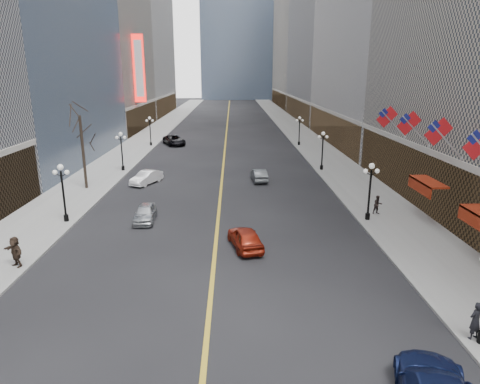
{
  "coord_description": "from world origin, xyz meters",
  "views": [
    {
      "loc": [
        1.18,
        -1.7,
        11.31
      ],
      "look_at": [
        1.49,
        15.93,
        6.37
      ],
      "focal_mm": 32.0,
      "sensor_mm": 36.0,
      "label": 1
    }
  ],
  "objects_px": {
    "streetlamp_east_1": "(370,186)",
    "car_sb_far": "(259,175)",
    "streetlamp_west_3": "(150,128)",
    "ped_ne_corner": "(475,321)",
    "car_nb_far": "(174,140)",
    "streetlamp_east_2": "(323,147)",
    "car_nb_near": "(145,213)",
    "car_nb_mid": "(146,177)",
    "car_sb_mid": "(245,238)",
    "streetlamp_east_3": "(299,128)",
    "streetlamp_west_2": "(122,147)",
    "streetlamp_west_1": "(63,187)"
  },
  "relations": [
    {
      "from": "streetlamp_east_1",
      "to": "car_sb_far",
      "type": "relative_size",
      "value": 1.13
    },
    {
      "from": "streetlamp_west_3",
      "to": "ped_ne_corner",
      "type": "height_order",
      "value": "streetlamp_west_3"
    },
    {
      "from": "car_nb_far",
      "to": "ped_ne_corner",
      "type": "relative_size",
      "value": 3.28
    },
    {
      "from": "streetlamp_east_2",
      "to": "streetlamp_west_3",
      "type": "distance_m",
      "value": 29.68
    },
    {
      "from": "car_nb_near",
      "to": "streetlamp_west_3",
      "type": "bearing_deg",
      "value": 96.78
    },
    {
      "from": "car_nb_mid",
      "to": "car_sb_mid",
      "type": "height_order",
      "value": "car_sb_mid"
    },
    {
      "from": "streetlamp_east_2",
      "to": "car_sb_far",
      "type": "relative_size",
      "value": 1.13
    },
    {
      "from": "streetlamp_west_3",
      "to": "ped_ne_corner",
      "type": "xyz_separation_m",
      "value": [
        23.4,
        -51.68,
        -1.88
      ]
    },
    {
      "from": "streetlamp_east_3",
      "to": "streetlamp_west_3",
      "type": "relative_size",
      "value": 1.0
    },
    {
      "from": "car_sb_far",
      "to": "ped_ne_corner",
      "type": "bearing_deg",
      "value": 99.8
    },
    {
      "from": "ped_ne_corner",
      "to": "streetlamp_east_3",
      "type": "bearing_deg",
      "value": -112.44
    },
    {
      "from": "streetlamp_east_2",
      "to": "car_sb_mid",
      "type": "bearing_deg",
      "value": -112.93
    },
    {
      "from": "streetlamp_west_2",
      "to": "streetlamp_east_1",
      "type": "bearing_deg",
      "value": -37.33
    },
    {
      "from": "streetlamp_east_1",
      "to": "ped_ne_corner",
      "type": "relative_size",
      "value": 2.59
    },
    {
      "from": "streetlamp_east_1",
      "to": "streetlamp_east_2",
      "type": "bearing_deg",
      "value": 90.0
    },
    {
      "from": "car_nb_far",
      "to": "car_sb_mid",
      "type": "xyz_separation_m",
      "value": [
        10.25,
        -42.32,
        -0.07
      ]
    },
    {
      "from": "streetlamp_west_1",
      "to": "car_nb_mid",
      "type": "relative_size",
      "value": 1.08
    },
    {
      "from": "streetlamp_west_2",
      "to": "car_nb_mid",
      "type": "height_order",
      "value": "streetlamp_west_2"
    },
    {
      "from": "streetlamp_west_3",
      "to": "ped_ne_corner",
      "type": "bearing_deg",
      "value": -65.64
    },
    {
      "from": "streetlamp_west_3",
      "to": "car_sb_mid",
      "type": "distance_m",
      "value": 43.47
    },
    {
      "from": "car_nb_near",
      "to": "streetlamp_east_2",
      "type": "bearing_deg",
      "value": 42.38
    },
    {
      "from": "streetlamp_east_3",
      "to": "car_sb_far",
      "type": "distance_m",
      "value": 24.27
    },
    {
      "from": "streetlamp_west_1",
      "to": "streetlamp_west_2",
      "type": "height_order",
      "value": "same"
    },
    {
      "from": "streetlamp_west_2",
      "to": "car_sb_far",
      "type": "relative_size",
      "value": 1.13
    },
    {
      "from": "streetlamp_east_3",
      "to": "car_nb_mid",
      "type": "height_order",
      "value": "streetlamp_east_3"
    },
    {
      "from": "streetlamp_east_2",
      "to": "car_sb_mid",
      "type": "relative_size",
      "value": 1.07
    },
    {
      "from": "car_nb_near",
      "to": "car_sb_mid",
      "type": "height_order",
      "value": "car_sb_mid"
    },
    {
      "from": "car_sb_mid",
      "to": "ped_ne_corner",
      "type": "relative_size",
      "value": 2.42
    },
    {
      "from": "car_nb_far",
      "to": "ped_ne_corner",
      "type": "distance_m",
      "value": 56.44
    },
    {
      "from": "streetlamp_west_3",
      "to": "car_nb_near",
      "type": "xyz_separation_m",
      "value": [
        6.08,
        -35.69,
        -2.23
      ]
    },
    {
      "from": "car_nb_near",
      "to": "car_nb_mid",
      "type": "relative_size",
      "value": 0.94
    },
    {
      "from": "car_nb_near",
      "to": "car_nb_mid",
      "type": "xyz_separation_m",
      "value": [
        -2.16,
        11.76,
        0.02
      ]
    },
    {
      "from": "streetlamp_east_2",
      "to": "car_nb_mid",
      "type": "xyz_separation_m",
      "value": [
        -19.68,
        -5.93,
        -2.21
      ]
    },
    {
      "from": "car_nb_mid",
      "to": "ped_ne_corner",
      "type": "relative_size",
      "value": 2.4
    },
    {
      "from": "car_nb_mid",
      "to": "car_sb_mid",
      "type": "bearing_deg",
      "value": -35.23
    },
    {
      "from": "streetlamp_west_2",
      "to": "car_nb_far",
      "type": "relative_size",
      "value": 0.79
    },
    {
      "from": "streetlamp_west_3",
      "to": "car_nb_near",
      "type": "bearing_deg",
      "value": -80.34
    },
    {
      "from": "streetlamp_west_1",
      "to": "car_sb_mid",
      "type": "xyz_separation_m",
      "value": [
        13.8,
        -5.16,
        -2.18
      ]
    },
    {
      "from": "ped_ne_corner",
      "to": "car_nb_near",
      "type": "bearing_deg",
      "value": -64.93
    },
    {
      "from": "streetlamp_west_1",
      "to": "car_sb_far",
      "type": "height_order",
      "value": "streetlamp_west_1"
    },
    {
      "from": "car_nb_mid",
      "to": "ped_ne_corner",
      "type": "bearing_deg",
      "value": -29.98
    },
    {
      "from": "car_nb_mid",
      "to": "car_nb_far",
      "type": "bearing_deg",
      "value": 115.78
    },
    {
      "from": "streetlamp_west_2",
      "to": "car_nb_mid",
      "type": "xyz_separation_m",
      "value": [
        3.92,
        -5.93,
        -2.21
      ]
    },
    {
      "from": "streetlamp_west_2",
      "to": "streetlamp_east_2",
      "type": "bearing_deg",
      "value": 0.0
    },
    {
      "from": "streetlamp_east_2",
      "to": "streetlamp_west_2",
      "type": "relative_size",
      "value": 1.0
    },
    {
      "from": "car_sb_far",
      "to": "streetlamp_west_3",
      "type": "bearing_deg",
      "value": -60.26
    },
    {
      "from": "streetlamp_west_3",
      "to": "car_sb_mid",
      "type": "height_order",
      "value": "streetlamp_west_3"
    },
    {
      "from": "streetlamp_west_1",
      "to": "car_nb_near",
      "type": "distance_m",
      "value": 6.48
    },
    {
      "from": "car_nb_far",
      "to": "car_sb_mid",
      "type": "bearing_deg",
      "value": -99.05
    },
    {
      "from": "car_nb_mid",
      "to": "streetlamp_east_1",
      "type": "bearing_deg",
      "value": -6.58
    }
  ]
}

